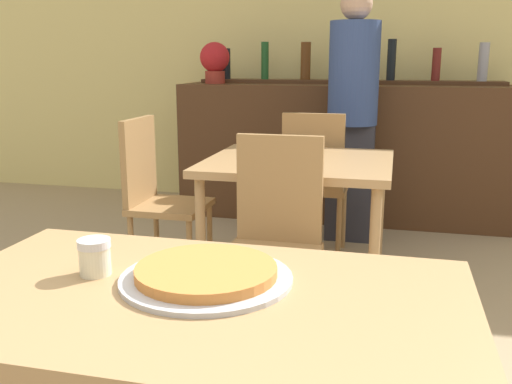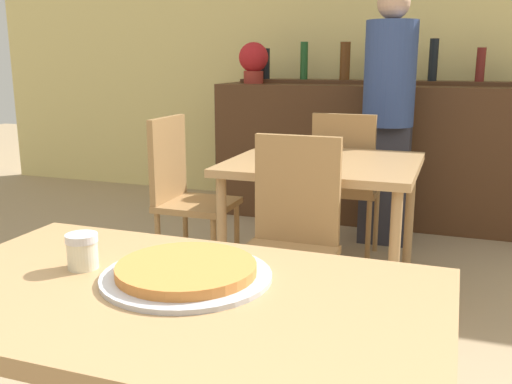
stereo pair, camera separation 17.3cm
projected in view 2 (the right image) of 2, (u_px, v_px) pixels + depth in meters
wall_back at (394, 42)px, 4.75m from camera, size 8.00×0.05×2.80m
dining_table_near at (173, 328)px, 1.27m from camera, size 1.19×0.70×0.77m
dining_table_far at (324, 176)px, 2.96m from camera, size 0.95×0.88×0.75m
bar_counter at (381, 154)px, 4.48m from camera, size 2.60×0.56×1.07m
bar_back_shelf at (386, 75)px, 4.48m from camera, size 2.39×0.24×0.35m
chair_far_side_front at (290, 232)px, 2.43m from camera, size 0.40×0.40×0.95m
chair_far_side_back at (345, 178)px, 3.55m from camera, size 0.40×0.40×0.95m
chair_far_side_left at (184, 189)px, 3.26m from camera, size 0.40×0.40×0.95m
pizza_tray at (186, 272)px, 1.31m from camera, size 0.40×0.40×0.04m
cheese_shaker at (82, 251)px, 1.37m from camera, size 0.08×0.08×0.09m
person_standing at (388, 109)px, 3.83m from camera, size 0.34×0.34×1.72m
potted_plant at (254, 60)px, 4.62m from camera, size 0.24×0.24×0.33m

